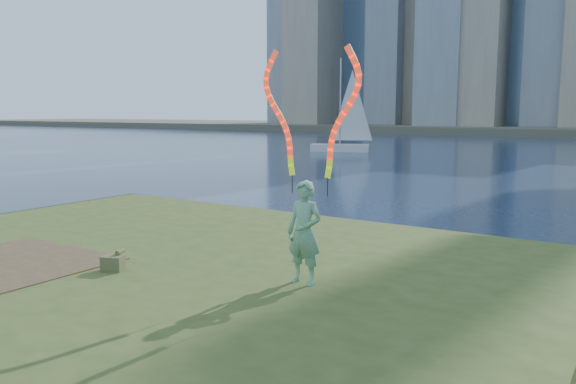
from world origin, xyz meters
The scene contains 6 objects.
ground centered at (0.00, 0.00, 0.00)m, with size 320.00×320.00×0.00m, color #19253E.
grassy_knoll centered at (0.00, -2.30, 0.34)m, with size 20.00×18.00×0.80m.
dirt_patch centered at (-2.20, -3.20, 0.81)m, with size 3.20×3.00×0.02m, color #47331E.
woman_with_ribbons centered at (2.95, -1.13, 2.20)m, with size 2.07×0.41×4.05m.
canvas_bag centered at (-0.23, -2.37, 0.94)m, with size 0.43×0.48×0.35m.
sailboat centered at (-16.09, 36.00, 1.42)m, with size 5.38×3.46×8.28m.
Camera 1 is at (7.58, -8.63, 3.55)m, focal length 35.00 mm.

